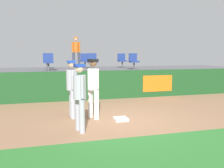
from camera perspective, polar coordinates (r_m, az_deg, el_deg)
name	(u,v)px	position (r m, az deg, el deg)	size (l,w,h in m)	color
ground_plane	(125,121)	(7.36, 3.19, -8.68)	(60.00, 60.00, 0.00)	#936B4C
grass_foreground_strip	(174,160)	(4.89, 14.47, -17.07)	(18.00, 2.80, 0.01)	#2D722D
first_base	(121,119)	(7.37, 2.09, -8.33)	(0.40, 0.40, 0.08)	white
player_fielder_home	(93,84)	(7.47, -4.51, -0.07)	(0.46, 0.60, 1.86)	white
player_runner_visitor	(72,85)	(7.62, -9.53, -0.18)	(0.35, 0.51, 1.81)	#9EA3AD
player_coach_visitor	(80,93)	(6.16, -7.72, -2.11)	(0.39, 0.48, 1.75)	#9EA3AD
field_wall	(99,85)	(10.77, -3.04, -0.25)	(18.00, 0.26, 1.28)	#19471E
bleacher_platform	(89,80)	(13.27, -5.50, 0.98)	(18.00, 4.80, 1.24)	#59595E
seat_front_left	(48,61)	(11.88, -14.91, 5.37)	(0.47, 0.44, 0.84)	#4C4C51
seat_front_right	(134,60)	(12.69, 5.16, 5.64)	(0.45, 0.44, 0.84)	#4C4C51
seat_back_left	(47,60)	(13.68, -15.20, 5.52)	(0.44, 0.44, 0.84)	#4C4C51
seat_front_center	(92,61)	(12.09, -4.70, 5.59)	(0.47, 0.44, 0.84)	#4C4C51
seat_back_center	(85,60)	(13.85, -6.48, 5.73)	(0.46, 0.44, 0.84)	#4C4C51
seat_back_right	(122,60)	(14.37, 2.38, 5.81)	(0.47, 0.44, 0.84)	#4C4C51
spectator_hooded	(76,50)	(14.83, -8.55, 8.03)	(0.51, 0.40, 1.82)	#33384C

